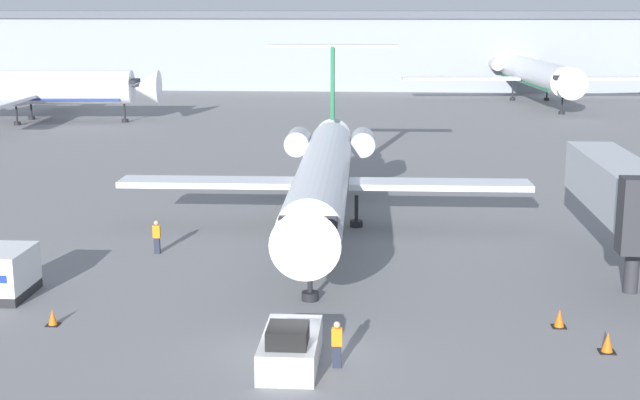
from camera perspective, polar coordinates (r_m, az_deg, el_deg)
ground_plane at (r=34.85m, az=-1.52°, el=-10.35°), size 600.00×600.00×0.00m
terminal_building at (r=152.22m, az=2.81°, el=9.61°), size 180.00×16.80×12.75m
airplane_main at (r=53.96m, az=0.23°, el=1.78°), size 25.14×32.75×10.64m
pushback_tug at (r=34.43m, az=-1.90°, el=-9.38°), size 2.14×4.65×1.88m
luggage_cart at (r=44.51m, az=-19.44°, el=-4.44°), size 2.11×3.37×2.30m
worker_near_tug at (r=34.04m, az=1.09°, el=-9.15°), size 0.40×0.26×1.83m
worker_by_wing at (r=50.07m, az=-10.41°, el=-2.28°), size 0.40×0.26×1.88m
traffic_cone_left at (r=40.23m, az=-16.74°, el=-7.23°), size 0.55×0.55×0.71m
traffic_cone_right at (r=39.64m, az=15.07°, el=-7.34°), size 0.60×0.60×0.81m
traffic_cone_mid at (r=37.42m, az=17.92°, el=-8.68°), size 0.64×0.64×0.84m
airplane_parked_far_left at (r=110.94m, az=-18.06°, el=6.88°), size 30.22×30.78×11.26m
airplane_parked_far_right at (r=132.90m, az=13.47°, el=7.92°), size 37.67×39.21×11.16m
jet_bridge at (r=47.00m, az=18.71°, el=0.64°), size 3.20×13.87×6.19m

